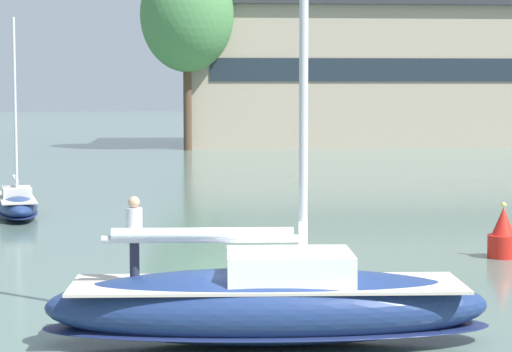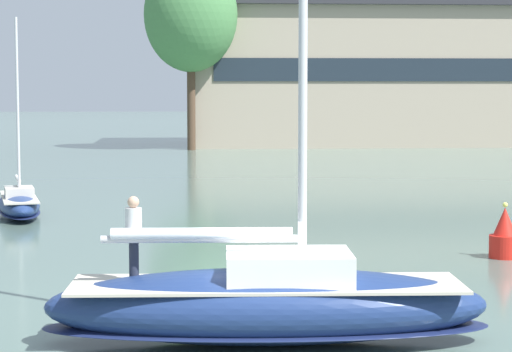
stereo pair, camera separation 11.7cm
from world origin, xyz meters
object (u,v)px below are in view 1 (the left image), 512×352
sailboat_main (268,302)px  sailboat_moored_near_marina (17,203)px  channel_buoy (503,236)px  tree_shore_right (187,15)px

sailboat_main → sailboat_moored_near_marina: (-8.35, 20.74, -0.31)m
channel_buoy → sailboat_moored_near_marina: bearing=146.0°
tree_shore_right → channel_buoy: tree_shore_right is taller
tree_shore_right → sailboat_moored_near_marina: size_ratio=2.00×
tree_shore_right → channel_buoy: size_ratio=9.30×
sailboat_moored_near_marina → tree_shore_right: bearing=80.4°
sailboat_moored_near_marina → channel_buoy: (16.42, -11.09, 0.13)m
sailboat_main → sailboat_moored_near_marina: bearing=111.9°
tree_shore_right → channel_buoy: 55.68m
tree_shore_right → sailboat_moored_near_marina: tree_shore_right is taller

